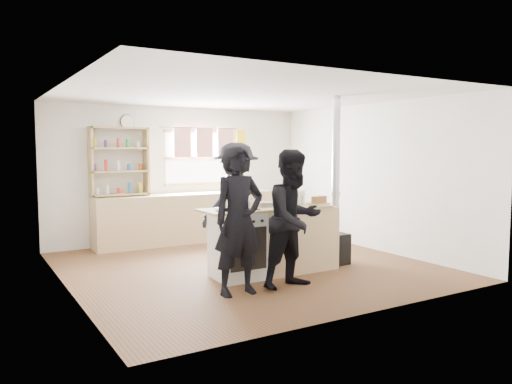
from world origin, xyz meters
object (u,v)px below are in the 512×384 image
at_px(skillet_greens, 233,208).
at_px(person_near_left, 239,221).
at_px(cooking_island, 275,240).
at_px(roast_tray, 270,204).
at_px(stockpot_stove, 243,201).
at_px(flue_heater, 335,220).
at_px(stockpot_counter, 295,197).
at_px(thermos, 228,184).
at_px(person_near_right, 294,219).
at_px(person_far, 236,202).
at_px(bread_board, 319,201).

relative_size(skillet_greens, person_near_left, 0.19).
relative_size(cooking_island, skillet_greens, 5.79).
xyz_separation_m(roast_tray, stockpot_stove, (-0.32, 0.18, 0.04)).
bearing_deg(flue_heater, cooking_island, -179.28).
relative_size(cooking_island, stockpot_counter, 6.55).
distance_m(thermos, stockpot_stove, 2.78).
xyz_separation_m(flue_heater, person_near_right, (-1.27, -0.75, 0.20)).
relative_size(skillet_greens, stockpot_counter, 1.13).
height_order(cooking_island, person_far, person_far).
bearing_deg(thermos, cooking_island, -104.52).
relative_size(cooking_island, stockpot_stove, 9.11).
height_order(roast_tray, person_near_right, person_near_right).
relative_size(stockpot_counter, person_near_right, 0.17).
bearing_deg(flue_heater, stockpot_counter, 171.65).
height_order(roast_tray, person_far, person_far).
distance_m(person_near_right, person_far, 1.65).
xyz_separation_m(roast_tray, person_far, (-0.06, 0.87, -0.06)).
bearing_deg(person_near_left, stockpot_stove, 57.08).
height_order(thermos, person_near_right, person_near_right).
bearing_deg(bread_board, skillet_greens, 179.59).
bearing_deg(person_near_left, person_near_right, -8.26).
bearing_deg(stockpot_stove, thermos, 66.67).
bearing_deg(person_near_left, flue_heater, 17.30).
relative_size(stockpot_stove, bread_board, 0.67).
distance_m(stockpot_counter, person_near_right, 1.06).
relative_size(thermos, cooking_island, 0.16).
bearing_deg(stockpot_counter, stockpot_stove, 172.46).
height_order(thermos, stockpot_stove, thermos).
bearing_deg(person_near_right, stockpot_stove, 93.51).
bearing_deg(person_near_right, person_near_left, 164.58).
bearing_deg(cooking_island, skillet_greens, -172.21).
relative_size(roast_tray, stockpot_counter, 1.28).
distance_m(person_near_left, person_near_right, 0.74).
height_order(cooking_island, flue_heater, flue_heater).
bearing_deg(stockpot_counter, person_near_right, -125.40).
height_order(roast_tray, bread_board, bread_board).
relative_size(person_near_left, person_near_right, 1.03).
relative_size(skillet_greens, flue_heater, 0.14).
distance_m(skillet_greens, roast_tray, 0.66).
distance_m(skillet_greens, person_near_right, 0.83).
bearing_deg(person_near_left, thermos, 63.54).
height_order(thermos, skillet_greens, thermos).
bearing_deg(stockpot_counter, person_far, 123.72).
distance_m(bread_board, person_near_right, 1.09).
height_order(skillet_greens, roast_tray, roast_tray).
distance_m(thermos, person_far, 2.05).
bearing_deg(person_far, cooking_island, 86.89).
distance_m(roast_tray, flue_heater, 1.19).
relative_size(stockpot_stove, person_near_right, 0.13).
relative_size(bread_board, flue_heater, 0.13).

